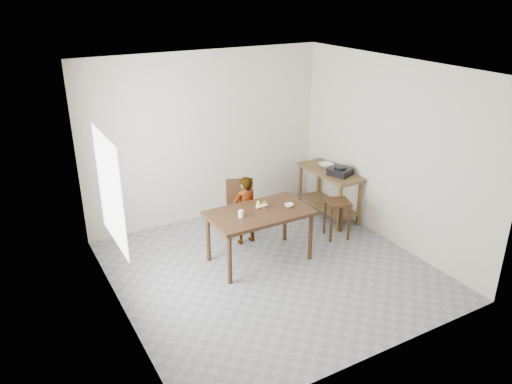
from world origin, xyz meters
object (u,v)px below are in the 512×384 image
dining_table (260,236)px  dining_chair (240,209)px  stool (337,219)px  prep_counter (329,193)px  child (245,210)px

dining_table → dining_chair: dining_chair is taller
stool → prep_counter: bearing=62.6°
dining_chair → stool: (1.24, -0.78, -0.13)m
dining_table → stool: (1.37, 0.02, -0.08)m
prep_counter → dining_chair: 1.60m
dining_chair → stool: bearing=-8.4°
dining_table → prep_counter: prep_counter is taller
dining_table → dining_chair: 0.81m
prep_counter → dining_chair: size_ratio=1.40×
child → prep_counter: bearing=-177.6°
dining_table → prep_counter: bearing=22.1°
prep_counter → stool: (-0.35, -0.68, -0.10)m
dining_chair → stool: 1.47m
dining_table → stool: 1.37m
dining_chair → child: bearing=-78.0°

